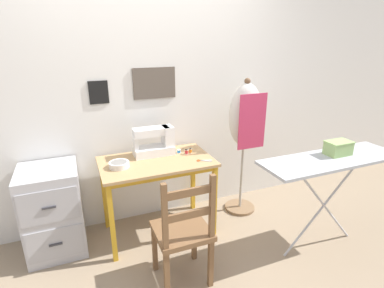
{
  "coord_description": "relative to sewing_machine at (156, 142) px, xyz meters",
  "views": [
    {
      "loc": [
        -0.63,
        -2.11,
        1.79
      ],
      "look_at": [
        0.33,
        0.27,
        0.86
      ],
      "focal_mm": 28.0,
      "sensor_mm": 36.0,
      "label": 1
    }
  ],
  "objects": [
    {
      "name": "fabric_bowl",
      "position": [
        -0.37,
        -0.17,
        -0.1
      ],
      "size": [
        0.17,
        0.17,
        0.05
      ],
      "color": "silver",
      "rests_on": "sewing_table"
    },
    {
      "name": "thread_spool_mid_table",
      "position": [
        0.27,
        -0.1,
        -0.1
      ],
      "size": [
        0.04,
        0.04,
        0.04
      ],
      "color": "red",
      "rests_on": "sewing_table"
    },
    {
      "name": "wall_back",
      "position": [
        -0.04,
        0.22,
        0.41
      ],
      "size": [
        10.0,
        0.07,
        2.55
      ],
      "color": "silver",
      "rests_on": "ground_plane"
    },
    {
      "name": "scissors",
      "position": [
        0.34,
        -0.31,
        -0.12
      ],
      "size": [
        0.13,
        0.09,
        0.01
      ],
      "color": "silver",
      "rests_on": "sewing_table"
    },
    {
      "name": "storage_box",
      "position": [
        1.33,
        -0.86,
        0.05
      ],
      "size": [
        0.21,
        0.14,
        0.12
      ],
      "color": "#8EB266",
      "rests_on": "ironing_board"
    },
    {
      "name": "thread_spool_far_edge",
      "position": [
        0.31,
        -0.09,
        -0.1
      ],
      "size": [
        0.03,
        0.03,
        0.04
      ],
      "color": "orange",
      "rests_on": "sewing_table"
    },
    {
      "name": "sewing_machine",
      "position": [
        0.0,
        0.0,
        0.0
      ],
      "size": [
        0.39,
        0.18,
        0.29
      ],
      "color": "white",
      "rests_on": "sewing_table"
    },
    {
      "name": "filing_cabinet",
      "position": [
        -0.94,
        -0.06,
        -0.48
      ],
      "size": [
        0.47,
        0.49,
        0.77
      ],
      "color": "#B7B7BC",
      "rests_on": "ground_plane"
    },
    {
      "name": "dress_form",
      "position": [
        0.9,
        -0.1,
        0.13
      ],
      "size": [
        0.34,
        0.32,
        1.42
      ],
      "color": "#846647",
      "rests_on": "ground_plane"
    },
    {
      "name": "wooden_chair",
      "position": [
        -0.04,
        -0.82,
        -0.43
      ],
      "size": [
        0.4,
        0.38,
        0.93
      ],
      "color": "brown",
      "rests_on": "ground_plane"
    },
    {
      "name": "thread_spool_near_machine",
      "position": [
        0.21,
        -0.05,
        -0.11
      ],
      "size": [
        0.04,
        0.04,
        0.03
      ],
      "color": "#2875C1",
      "rests_on": "sewing_table"
    },
    {
      "name": "ironing_board",
      "position": [
        1.23,
        -0.9,
        -0.05
      ],
      "size": [
        1.23,
        0.38,
        0.87
      ],
      "color": "#ADB2B7",
      "rests_on": "ground_plane"
    },
    {
      "name": "sewing_table",
      "position": [
        -0.04,
        -0.16,
        -0.22
      ],
      "size": [
        1.0,
        0.6,
        0.74
      ],
      "color": "tan",
      "rests_on": "ground_plane"
    },
    {
      "name": "ground_plane",
      "position": [
        -0.04,
        -0.44,
        -0.87
      ],
      "size": [
        14.0,
        14.0,
        0.0
      ],
      "primitive_type": "plane",
      "color": "gray"
    }
  ]
}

